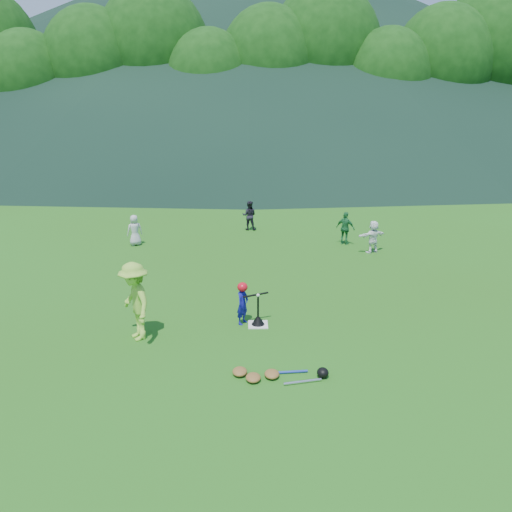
% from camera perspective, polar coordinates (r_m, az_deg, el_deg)
% --- Properties ---
extents(ground, '(120.00, 120.00, 0.00)m').
position_cam_1_polar(ground, '(11.61, 0.23, -7.89)').
color(ground, '#275D15').
rests_on(ground, ground).
extents(home_plate, '(0.45, 0.45, 0.02)m').
position_cam_1_polar(home_plate, '(11.61, 0.23, -7.84)').
color(home_plate, silver).
rests_on(home_plate, ground).
extents(baseball, '(0.08, 0.08, 0.08)m').
position_cam_1_polar(baseball, '(11.32, 0.24, -4.50)').
color(baseball, white).
rests_on(baseball, batting_tee).
extents(batter_child, '(0.39, 0.43, 0.98)m').
position_cam_1_polar(batter_child, '(11.51, -1.54, -5.47)').
color(batter_child, '#14148B').
rests_on(batter_child, ground).
extents(adult_coach, '(1.12, 1.28, 1.72)m').
position_cam_1_polar(adult_coach, '(10.96, -13.66, -5.06)').
color(adult_coach, '#92CE3C').
rests_on(adult_coach, ground).
extents(fielder_a, '(0.64, 0.54, 1.10)m').
position_cam_1_polar(fielder_a, '(18.37, -13.69, 2.88)').
color(fielder_a, '#BBBBBB').
rests_on(fielder_a, ground).
extents(fielder_b, '(0.63, 0.52, 1.18)m').
position_cam_1_polar(fielder_b, '(20.06, -0.78, 4.65)').
color(fielder_b, black).
rests_on(fielder_b, ground).
extents(fielder_c, '(0.74, 0.64, 1.19)m').
position_cam_1_polar(fielder_c, '(18.23, 10.18, 3.14)').
color(fielder_c, '#216E37').
rests_on(fielder_c, ground).
extents(fielder_d, '(1.08, 0.71, 1.11)m').
position_cam_1_polar(fielder_d, '(17.41, 13.23, 2.16)').
color(fielder_d, white).
rests_on(fielder_d, ground).
extents(batting_tee, '(0.30, 0.30, 0.68)m').
position_cam_1_polar(batting_tee, '(11.56, 0.24, -7.31)').
color(batting_tee, black).
rests_on(batting_tee, home_plate).
extents(batter_gear, '(0.72, 0.28, 0.34)m').
position_cam_1_polar(batter_gear, '(11.36, -1.43, -3.64)').
color(batter_gear, red).
rests_on(batter_gear, ground).
extents(equipment_pile, '(1.80, 0.59, 0.19)m').
position_cam_1_polar(equipment_pile, '(9.55, 1.84, -13.36)').
color(equipment_pile, olive).
rests_on(equipment_pile, ground).
extents(outfield_fence, '(70.07, 0.08, 1.33)m').
position_cam_1_polar(outfield_fence, '(38.75, -0.72, 10.84)').
color(outfield_fence, gray).
rests_on(outfield_fence, ground).
extents(tree_line, '(70.04, 11.40, 14.82)m').
position_cam_1_polar(tree_line, '(44.48, -0.53, 21.33)').
color(tree_line, '#382314').
rests_on(tree_line, ground).
extents(distant_hills, '(155.00, 140.00, 32.00)m').
position_cam_1_polar(distant_hills, '(93.18, -6.11, 23.19)').
color(distant_hills, black).
rests_on(distant_hills, ground).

